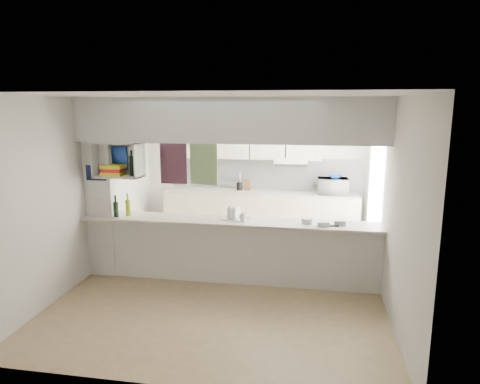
% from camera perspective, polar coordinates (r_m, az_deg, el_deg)
% --- Properties ---
extents(floor, '(4.80, 4.80, 0.00)m').
position_cam_1_polar(floor, '(6.30, -1.52, -11.84)').
color(floor, '#8F7853').
rests_on(floor, ground).
extents(ceiling, '(4.80, 4.80, 0.00)m').
position_cam_1_polar(ceiling, '(5.79, -1.65, 12.53)').
color(ceiling, white).
rests_on(ceiling, wall_back).
extents(wall_back, '(4.20, 0.00, 4.20)m').
position_cam_1_polar(wall_back, '(8.24, 1.66, 3.12)').
color(wall_back, silver).
rests_on(wall_back, floor).
extents(wall_left, '(0.00, 4.80, 4.80)m').
position_cam_1_polar(wall_left, '(6.64, -19.65, 0.44)').
color(wall_left, silver).
rests_on(wall_left, floor).
extents(wall_right, '(0.00, 4.80, 4.80)m').
position_cam_1_polar(wall_right, '(5.88, 18.92, -0.85)').
color(wall_right, silver).
rests_on(wall_right, floor).
extents(servery_partition, '(4.20, 0.50, 2.60)m').
position_cam_1_polar(servery_partition, '(5.89, -3.26, 3.31)').
color(servery_partition, silver).
rests_on(servery_partition, floor).
extents(cubby_shelf, '(0.65, 0.35, 0.50)m').
position_cam_1_polar(cubby_shelf, '(6.28, -15.92, 3.87)').
color(cubby_shelf, white).
rests_on(cubby_shelf, bulkhead).
extents(kitchen_run, '(3.60, 0.63, 2.24)m').
position_cam_1_polar(kitchen_run, '(8.05, 2.51, -0.52)').
color(kitchen_run, beige).
rests_on(kitchen_run, floor).
extents(microwave, '(0.54, 0.38, 0.29)m').
position_cam_1_polar(microwave, '(7.89, 12.28, 0.77)').
color(microwave, white).
rests_on(microwave, bench_top).
extents(bowl, '(0.22, 0.22, 0.05)m').
position_cam_1_polar(bowl, '(7.83, 12.57, 1.96)').
color(bowl, '#0D3196').
rests_on(bowl, microwave).
extents(dish_rack, '(0.43, 0.36, 0.20)m').
position_cam_1_polar(dish_rack, '(6.02, -0.52, -2.90)').
color(dish_rack, silver).
rests_on(dish_rack, breakfast_bar).
extents(cup, '(0.14, 0.14, 0.09)m').
position_cam_1_polar(cup, '(5.92, 0.40, -3.36)').
color(cup, white).
rests_on(cup, dish_rack).
extents(wine_bottles, '(0.22, 0.15, 0.33)m').
position_cam_1_polar(wine_bottles, '(6.39, -15.44, -2.08)').
color(wine_bottles, black).
rests_on(wine_bottles, breakfast_bar).
extents(plastic_tubs, '(0.59, 0.23, 0.08)m').
position_cam_1_polar(plastic_tubs, '(5.85, 10.72, -3.98)').
color(plastic_tubs, silver).
rests_on(plastic_tubs, breakfast_bar).
extents(utensil_jar, '(0.11, 0.11, 0.15)m').
position_cam_1_polar(utensil_jar, '(8.08, -0.07, 0.78)').
color(utensil_jar, black).
rests_on(utensil_jar, bench_top).
extents(knife_block, '(0.11, 0.09, 0.20)m').
position_cam_1_polar(knife_block, '(8.08, 1.01, 0.94)').
color(knife_block, brown).
rests_on(knife_block, bench_top).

